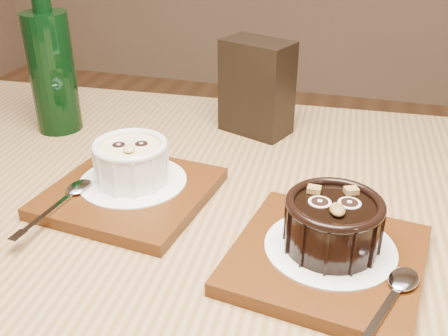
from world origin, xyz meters
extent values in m
cube|color=brown|center=(0.20, -0.06, 0.73)|extent=(1.25, 0.87, 0.04)
cylinder|color=brown|center=(-0.37, 0.25, 0.35)|extent=(0.06, 0.06, 0.71)
cube|color=#50270D|center=(0.08, -0.03, 0.76)|extent=(0.20, 0.20, 0.01)
cylinder|color=white|center=(0.08, -0.01, 0.77)|extent=(0.13, 0.13, 0.00)
cylinder|color=white|center=(0.08, -0.01, 0.79)|extent=(0.09, 0.09, 0.04)
cylinder|color=#E2D78A|center=(0.08, -0.01, 0.81)|extent=(0.07, 0.07, 0.00)
torus|color=white|center=(0.08, -0.01, 0.81)|extent=(0.09, 0.09, 0.01)
cylinder|color=black|center=(0.06, -0.01, 0.81)|extent=(0.02, 0.02, 0.00)
cylinder|color=black|center=(0.09, 0.00, 0.81)|extent=(0.02, 0.02, 0.00)
ellipsoid|color=tan|center=(0.08, -0.02, 0.82)|extent=(0.02, 0.02, 0.01)
cube|color=#50270D|center=(0.32, -0.09, 0.76)|extent=(0.20, 0.20, 0.01)
cylinder|color=white|center=(0.32, -0.08, 0.77)|extent=(0.13, 0.13, 0.00)
cylinder|color=black|center=(0.32, -0.08, 0.79)|extent=(0.09, 0.09, 0.05)
cylinder|color=black|center=(0.32, -0.08, 0.81)|extent=(0.08, 0.08, 0.00)
torus|color=black|center=(0.32, -0.08, 0.82)|extent=(0.10, 0.10, 0.01)
cylinder|color=black|center=(0.31, -0.08, 0.82)|extent=(0.02, 0.02, 0.00)
cylinder|color=black|center=(0.34, -0.07, 0.82)|extent=(0.02, 0.02, 0.00)
ellipsoid|color=brown|center=(0.33, -0.09, 0.82)|extent=(0.02, 0.02, 0.01)
cube|color=brown|center=(0.30, -0.06, 0.82)|extent=(0.01, 0.01, 0.01)
cube|color=brown|center=(0.34, -0.05, 0.82)|extent=(0.02, 0.02, 0.01)
cube|color=black|center=(0.18, 0.21, 0.82)|extent=(0.11, 0.09, 0.14)
cylinder|color=black|center=(-0.12, 0.13, 0.84)|extent=(0.07, 0.07, 0.18)
camera|label=1|loc=(0.34, -0.51, 1.08)|focal=42.00mm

